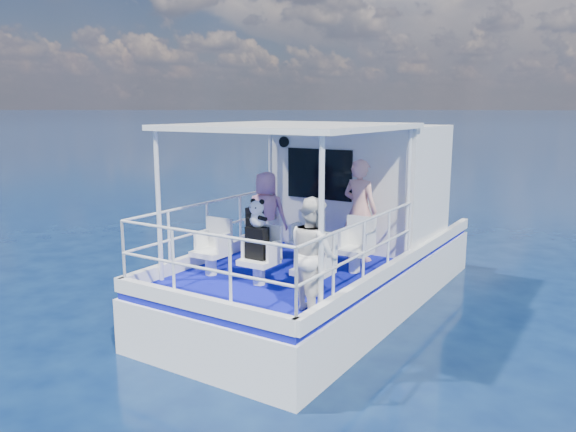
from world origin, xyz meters
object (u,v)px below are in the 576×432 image
object	(u,v)px
passenger_port_fwd	(266,214)
panda	(258,213)
backpack_center	(257,243)
passenger_stbd_aft	(313,254)

from	to	relation	value
passenger_port_fwd	panda	distance (m)	1.60
passenger_port_fwd	backpack_center	size ratio (longest dim) A/B	3.14
backpack_center	panda	xyz separation A→B (m)	(0.00, 0.01, 0.43)
passenger_port_fwd	backpack_center	distance (m)	1.58
panda	backpack_center	bearing A→B (deg)	-110.84
passenger_port_fwd	backpack_center	bearing A→B (deg)	103.19
passenger_stbd_aft	backpack_center	size ratio (longest dim) A/B	3.11
passenger_port_fwd	panda	bearing A→B (deg)	103.55
passenger_stbd_aft	backpack_center	xyz separation A→B (m)	(-1.20, 0.48, -0.11)
passenger_port_fwd	passenger_stbd_aft	size ratio (longest dim) A/B	1.01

